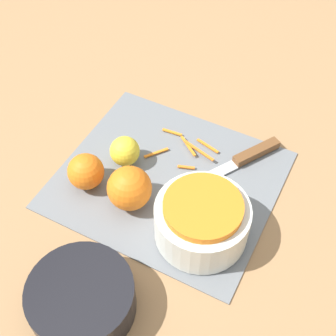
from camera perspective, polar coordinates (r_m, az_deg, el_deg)
name	(u,v)px	position (r m, az deg, el deg)	size (l,w,h in m)	color
ground_plane	(168,180)	(0.89, 0.00, -1.47)	(4.00, 4.00, 0.00)	#9E754C
cutting_board	(168,179)	(0.89, 0.00, -1.35)	(0.40, 0.35, 0.01)	slate
bowl_speckled	(202,220)	(0.78, 4.15, -6.30)	(0.16, 0.16, 0.09)	silver
bowl_dark	(82,298)	(0.75, -10.49, -15.37)	(0.16, 0.16, 0.06)	black
knife	(245,158)	(0.92, 9.36, 1.22)	(0.15, 0.22, 0.02)	brown
orange_left	(86,172)	(0.87, -9.99, -0.43)	(0.07, 0.07, 0.07)	orange
orange_right	(129,188)	(0.82, -4.72, -2.47)	(0.08, 0.08, 0.08)	orange
lemon	(125,151)	(0.90, -5.31, 2.04)	(0.06, 0.06, 0.06)	yellow
peel_pile	(187,149)	(0.93, 2.29, 2.39)	(0.13, 0.09, 0.01)	orange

